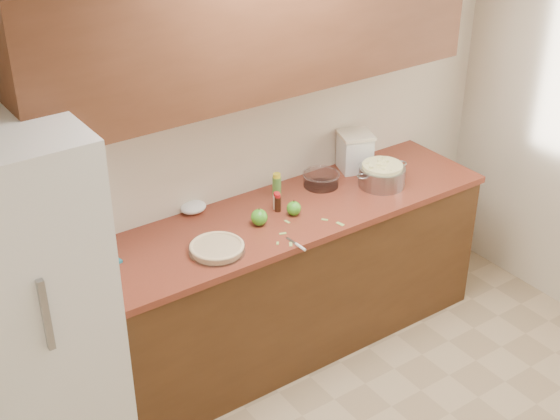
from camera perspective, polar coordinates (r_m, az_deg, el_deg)
room_shell at (r=3.21m, az=14.88°, el=-5.21°), size 3.60×3.60×3.60m
counter_run at (r=4.58m, az=-0.29°, el=-5.40°), size 2.64×0.68×0.92m
upper_cabinets at (r=4.05m, az=-1.62°, el=13.29°), size 2.60×0.34×0.70m
fridge at (r=3.82m, az=-18.22°, el=-7.00°), size 0.70×0.70×1.80m
pie at (r=4.00m, az=-4.63°, el=-2.81°), size 0.29×0.29×0.05m
colander at (r=4.66m, az=7.46°, el=2.54°), size 0.37×0.28×0.14m
flour_canister at (r=4.81m, az=5.50°, el=4.31°), size 0.25×0.25×0.24m
tablet at (r=4.01m, az=-13.42°, el=-3.83°), size 0.25×0.21×0.02m
paring_knife at (r=4.04m, az=1.40°, el=-2.65°), size 0.02×0.16×0.02m
lemon_bottle at (r=4.51m, az=-0.24°, el=1.84°), size 0.05×0.05×0.14m
cinnamon_shaker at (r=4.37m, az=-0.24°, el=0.66°), size 0.04×0.04×0.10m
vanilla_bottle at (r=4.35m, az=-0.16°, el=0.52°), size 0.04×0.04×0.11m
mixing_bowl at (r=4.63m, az=3.03°, el=2.30°), size 0.22×0.22×0.08m
paper_towel at (r=4.37m, az=-6.36°, el=0.20°), size 0.19×0.17×0.06m
apple_left at (r=4.22m, az=-1.53°, el=-0.53°), size 0.09×0.09×0.10m
apple_center at (r=4.32m, az=1.02°, el=0.13°), size 0.08×0.08×0.09m
peel_a at (r=4.07m, az=0.79°, el=-2.52°), size 0.03×0.04×0.00m
peel_b at (r=4.08m, az=-0.18°, el=-2.45°), size 0.03×0.03×0.00m
peel_c at (r=4.29m, az=3.29°, el=-0.71°), size 0.03×0.04×0.00m
peel_d at (r=4.26m, az=4.43°, el=-1.02°), size 0.03×0.05×0.00m
peel_e at (r=4.27m, az=0.53°, el=-0.85°), size 0.02×0.04×0.00m
peel_f at (r=4.16m, az=0.20°, el=-1.73°), size 0.04×0.03×0.00m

